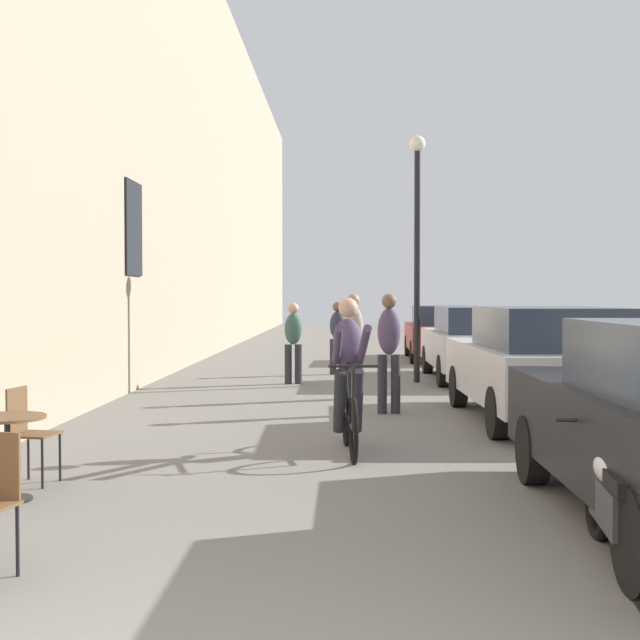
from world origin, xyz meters
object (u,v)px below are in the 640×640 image
Objects in this scene: pedestrian_furthest at (337,334)px; cafe_table_mid at (7,439)px; pedestrian_far at (293,338)px; parked_car_third at (475,342)px; cafe_chair_mid_toward_street at (27,428)px; parked_motorcycle at (620,506)px; pedestrian_near at (389,346)px; cyclist_on_bicycle at (349,379)px; parked_car_fourth at (440,332)px; pedestrian_mid at (353,340)px; street_lamp at (417,226)px; parked_car_second at (539,363)px.

cafe_table_mid is at bearing -103.28° from pedestrian_furthest.
parked_car_third is at bearing 12.31° from pedestrian_far.
parked_motorcycle is at bearing -25.76° from cafe_chair_mid_toward_street.
pedestrian_furthest is at bearing 97.63° from pedestrian_near.
cyclist_on_bicycle is 3.03m from pedestrian_near.
parked_car_fourth is (3.57, 6.12, -0.14)m from pedestrian_far.
parked_motorcycle is at bearing -80.95° from pedestrian_near.
street_lamp is (1.30, 2.71, 2.11)m from pedestrian_mid.
cafe_chair_mid_toward_street is 15.85m from parked_car_fourth.
parked_car_fourth is 1.94× the size of parked_motorcycle.
cafe_chair_mid_toward_street is (-0.08, 0.63, -0.00)m from cafe_table_mid.
parked_car_fourth is (2.72, 4.13, -0.14)m from pedestrian_furthest.
pedestrian_mid is at bearing 64.37° from cafe_chair_mid_toward_street.
pedestrian_mid is at bearing 66.94° from cafe_table_mid.
pedestrian_near is 4.40m from pedestrian_far.
cafe_chair_mid_toward_street is 0.50× the size of pedestrian_near.
street_lamp is (1.60, -1.65, 2.21)m from pedestrian_furthest.
pedestrian_mid is 8.83m from parked_car_fourth.
parked_car_third is (5.58, 9.55, 0.27)m from cafe_chair_mid_toward_street.
cafe_chair_mid_toward_street is 0.56× the size of pedestrian_furthest.
parked_car_third is (2.51, 3.16, -0.22)m from pedestrian_mid.
cafe_chair_mid_toward_street is 0.42× the size of parked_motorcycle.
street_lamp is (4.28, 9.73, 2.59)m from cafe_table_mid.
pedestrian_mid is at bearing 135.16° from parked_car_second.
street_lamp reaches higher than pedestrian_far.
pedestrian_mid is (2.99, 7.02, 0.48)m from cafe_table_mid.
pedestrian_far is at bearing 112.21° from pedestrian_near.
pedestrian_near is 1.11× the size of pedestrian_far.
cafe_chair_mid_toward_street is 11.10m from pedestrian_furthest.
parked_car_fourth is at bearing 90.52° from parked_car_second.
pedestrian_far is at bearing -167.69° from parked_car_third.
parked_car_third is at bearing 71.62° from cyclist_on_bicycle.
parked_car_fourth is (5.48, 14.87, 0.24)m from cafe_chair_mid_toward_street.
pedestrian_furthest is (-0.21, 9.04, 0.09)m from cyclist_on_bicycle.
cafe_table_mid is at bearing -109.21° from parked_car_fourth.
street_lamp is at bearing 103.17° from parked_car_second.
parked_car_second is 5.67m from parked_car_third.
parked_car_fourth is at bearing 87.32° from parked_motorcycle.
cyclist_on_bicycle is 8.26m from parked_car_third.
parked_motorcycle is (1.71, -3.96, -0.41)m from cyclist_on_bicycle.
cyclist_on_bicycle is 3.39m from parked_car_second.
parked_car_second is at bearing -53.00° from pedestrian_far.
cyclist_on_bicycle reaches higher than pedestrian_furthest.
parked_car_second is at bearing -89.99° from parked_car_third.
cafe_table_mid is at bearing -113.77° from street_lamp.
cafe_chair_mid_toward_street is 3.44m from cyclist_on_bicycle.
pedestrian_near reaches higher than pedestrian_furthest.
cafe_table_mid is 9.57m from pedestrian_far.
pedestrian_near is 4.96m from street_lamp.
pedestrian_near is (3.50, 5.31, 0.47)m from cafe_table_mid.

